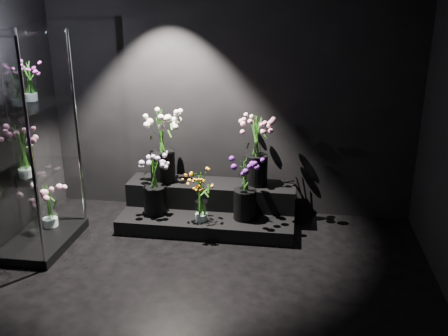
# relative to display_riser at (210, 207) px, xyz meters

# --- Properties ---
(floor) EXTENTS (4.00, 4.00, 0.00)m
(floor) POSITION_rel_display_riser_xyz_m (0.16, -1.64, -0.17)
(floor) COLOR black
(floor) RESTS_ON ground
(wall_back) EXTENTS (4.00, 0.00, 4.00)m
(wall_back) POSITION_rel_display_riser_xyz_m (0.16, 0.36, 1.23)
(wall_back) COLOR black
(wall_back) RESTS_ON floor
(wall_front) EXTENTS (4.00, 0.00, 4.00)m
(wall_front) POSITION_rel_display_riser_xyz_m (0.16, -3.64, 1.23)
(wall_front) COLOR black
(wall_front) RESTS_ON floor
(display_riser) EXTENTS (1.83, 0.81, 0.41)m
(display_riser) POSITION_rel_display_riser_xyz_m (0.00, 0.00, 0.00)
(display_riser) COLOR black
(display_riser) RESTS_ON floor
(display_case) EXTENTS (0.56, 0.93, 2.05)m
(display_case) POSITION_rel_display_riser_xyz_m (-1.54, -0.79, 0.86)
(display_case) COLOR black
(display_case) RESTS_ON floor
(bouquet_orange_bells) EXTENTS (0.32, 0.32, 0.52)m
(bouquet_orange_bells) POSITION_rel_display_riser_xyz_m (-0.03, -0.33, 0.25)
(bouquet_orange_bells) COLOR white
(bouquet_orange_bells) RESTS_ON display_riser
(bouquet_lilac) EXTENTS (0.41, 0.41, 0.67)m
(bouquet_lilac) POSITION_rel_display_riser_xyz_m (-0.55, -0.22, 0.36)
(bouquet_lilac) COLOR black
(bouquet_lilac) RESTS_ON display_riser
(bouquet_purple) EXTENTS (0.32, 0.32, 0.65)m
(bouquet_purple) POSITION_rel_display_riser_xyz_m (0.40, -0.21, 0.34)
(bouquet_purple) COLOR black
(bouquet_purple) RESTS_ON display_riser
(bouquet_cream_roses) EXTENTS (0.41, 0.41, 0.80)m
(bouquet_cream_roses) POSITION_rel_display_riser_xyz_m (-0.53, 0.09, 0.70)
(bouquet_cream_roses) COLOR black
(bouquet_cream_roses) RESTS_ON display_riser
(bouquet_pink_roses) EXTENTS (0.47, 0.47, 0.77)m
(bouquet_pink_roses) POSITION_rel_display_riser_xyz_m (0.48, 0.13, 0.67)
(bouquet_pink_roses) COLOR black
(bouquet_pink_roses) RESTS_ON display_riser
(bouquet_case_pink) EXTENTS (0.32, 0.32, 0.47)m
(bouquet_case_pink) POSITION_rel_display_riser_xyz_m (-1.49, -1.01, 0.88)
(bouquet_case_pink) COLOR white
(bouquet_case_pink) RESTS_ON display_case
(bouquet_case_magenta) EXTENTS (0.21, 0.21, 0.37)m
(bouquet_case_magenta) POSITION_rel_display_riser_xyz_m (-1.58, -0.60, 1.43)
(bouquet_case_magenta) COLOR white
(bouquet_case_magenta) RESTS_ON display_case
(bouquet_case_base_pink) EXTENTS (0.40, 0.40, 0.46)m
(bouquet_case_base_pink) POSITION_rel_display_riser_xyz_m (-1.56, -0.56, 0.17)
(bouquet_case_base_pink) COLOR white
(bouquet_case_base_pink) RESTS_ON display_case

